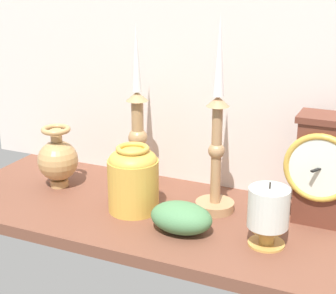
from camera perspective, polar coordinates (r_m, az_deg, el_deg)
ground_plane at (r=110.08cm, az=1.12°, el=-7.68°), size 100.00×36.00×2.40cm
back_wall at (r=116.85cm, az=4.88°, el=11.16°), size 120.00×2.00×65.00cm
mantel_clock at (r=106.49cm, az=15.87°, el=-2.18°), size 13.34×10.14×21.36cm
candlestick_tall_left at (r=117.88cm, az=-3.20°, el=1.16°), size 7.55×7.55×36.59cm
candlestick_tall_center at (r=106.65cm, az=5.14°, el=0.30°), size 7.93×7.93×39.54cm
brass_vase_bulbous at (r=123.16cm, az=-11.51°, el=-1.23°), size 9.07×9.07×13.91cm
brass_vase_jar at (r=108.95cm, az=-3.68°, el=-3.21°), size 10.32×10.32×13.72cm
pillar_candle_front at (r=97.43cm, az=10.50°, el=-6.80°), size 7.33×7.33×12.04cm
ivy_sprig at (r=101.74cm, az=1.40°, el=-7.44°), size 11.98×8.38×5.76cm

